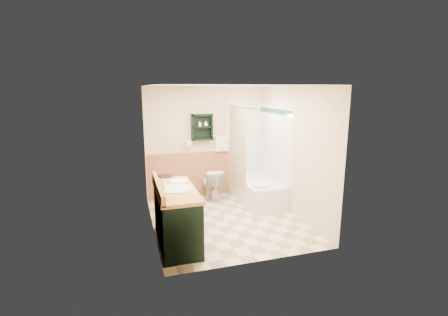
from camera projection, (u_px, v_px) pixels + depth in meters
floor at (226, 220)px, 5.91m from camera, size 3.00×3.00×0.00m
back_wall at (206, 142)px, 7.07m from camera, size 2.60×0.04×2.40m
left_wall at (149, 161)px, 5.28m from camera, size 0.04×3.00×2.40m
right_wall at (294, 152)px, 6.03m from camera, size 0.04×3.00×2.40m
ceiling at (227, 84)px, 5.40m from camera, size 2.60×3.00×0.04m
wainscot_left at (153, 201)px, 5.43m from camera, size 2.98×2.98×1.00m
wainscot_back at (206, 174)px, 7.19m from camera, size 2.58×2.58×1.00m
mirror_frame at (155, 148)px, 4.71m from camera, size 1.30×1.30×1.00m
mirror_glass at (155, 148)px, 4.71m from camera, size 1.20×1.20×0.90m
tile_right at (274, 152)px, 6.75m from camera, size 1.50×1.50×2.10m
tile_back at (250, 147)px, 7.36m from camera, size 0.95×0.95×2.10m
tile_accent at (275, 111)px, 6.57m from camera, size 1.50×1.50×0.10m
wall_shelf at (202, 127)px, 6.86m from camera, size 0.45×0.15×0.55m
hair_dryer at (188, 144)px, 6.88m from camera, size 0.10×0.24×0.18m
towel_bar at (222, 135)px, 7.08m from camera, size 0.40×0.06×0.40m
curtain_rod at (241, 107)px, 6.34m from camera, size 0.03×1.60×0.03m
shower_curtain at (237, 148)px, 6.68m from camera, size 1.05×1.05×1.70m
vanity at (176, 216)px, 4.96m from camera, size 0.59×1.39×0.88m
bathtub at (257, 190)px, 6.84m from camera, size 0.72×1.50×0.48m
toilet at (212, 184)px, 6.97m from camera, size 0.40×0.69×0.67m
counter_towel at (179, 181)px, 5.18m from camera, size 0.27×0.21×0.04m
vanity_book at (159, 171)px, 5.43m from camera, size 0.18×0.07×0.25m
tub_towel at (261, 186)px, 6.20m from camera, size 0.25×0.21×0.07m
soap_bottle_a at (200, 125)px, 6.84m from camera, size 0.08×0.13×0.05m
soap_bottle_b at (206, 124)px, 6.87m from camera, size 0.12×0.14×0.09m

